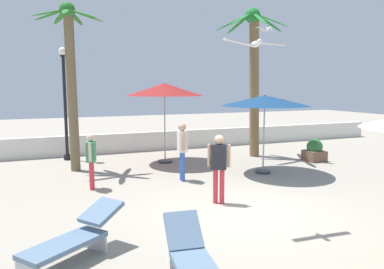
{
  "coord_description": "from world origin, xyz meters",
  "views": [
    {
      "loc": [
        -4.21,
        -7.27,
        2.85
      ],
      "look_at": [
        0.0,
        2.98,
        1.4
      ],
      "focal_mm": 34.67,
      "sensor_mm": 36.0,
      "label": 1
    }
  ],
  "objects": [
    {
      "name": "palm_tree_1",
      "position": [
        3.73,
        5.61,
        3.61
      ],
      "size": [
        2.79,
        2.82,
        5.88
      ],
      "color": "olive",
      "rests_on": "ground_plane"
    },
    {
      "name": "guest_2",
      "position": [
        -0.31,
        2.99,
        1.07
      ],
      "size": [
        0.29,
        0.56,
        1.75
      ],
      "color": "#3359B2",
      "rests_on": "ground_plane"
    },
    {
      "name": "seagull_0",
      "position": [
        -0.31,
        -1.01,
        3.66
      ],
      "size": [
        1.3,
        0.38,
        0.15
      ],
      "color": "white"
    },
    {
      "name": "patio_umbrella_0",
      "position": [
        0.05,
        5.77,
        2.71
      ],
      "size": [
        2.83,
        2.83,
        3.0
      ],
      "color": "#333338",
      "rests_on": "ground_plane"
    },
    {
      "name": "ground_plane",
      "position": [
        0.0,
        0.0,
        0.0
      ],
      "size": [
        56.0,
        56.0,
        0.0
      ],
      "primitive_type": "plane",
      "color": "#9E9384"
    },
    {
      "name": "lounge_chair_0",
      "position": [
        -3.78,
        -1.18,
        0.41
      ],
      "size": [
        1.81,
        1.52,
        0.81
      ],
      "color": "#B7B7BC",
      "rests_on": "ground_plane"
    },
    {
      "name": "guest_0",
      "position": [
        -2.97,
        3.08,
        0.93
      ],
      "size": [
        0.32,
        0.55,
        1.56
      ],
      "color": "#D8333F",
      "rests_on": "ground_plane"
    },
    {
      "name": "planter",
      "position": [
        5.45,
        3.88,
        0.38
      ],
      "size": [
        0.7,
        0.7,
        0.85
      ],
      "color": "brown",
      "rests_on": "ground_plane"
    },
    {
      "name": "patio_umbrella_1",
      "position": [
        2.51,
        2.91,
        2.37
      ],
      "size": [
        2.87,
        2.87,
        2.62
      ],
      "color": "#333338",
      "rests_on": "ground_plane"
    },
    {
      "name": "seagull_1",
      "position": [
        2.74,
        3.29,
        4.69
      ],
      "size": [
        0.97,
        0.61,
        0.14
      ],
      "color": "white"
    },
    {
      "name": "lounge_chair_1",
      "position": [
        -2.3,
        -2.72,
        0.39
      ],
      "size": [
        0.79,
        1.94,
        0.84
      ],
      "color": "#B7B7BC",
      "rests_on": "ground_plane"
    },
    {
      "name": "lamp_post_1",
      "position": [
        -3.31,
        7.68,
        2.44
      ],
      "size": [
        0.33,
        0.33,
        4.3
      ],
      "color": "black",
      "rests_on": "ground_plane"
    },
    {
      "name": "boundary_wall",
      "position": [
        0.0,
        8.51,
        0.42
      ],
      "size": [
        25.2,
        0.3,
        0.84
      ],
      "primitive_type": "cube",
      "color": "silver",
      "rests_on": "ground_plane"
    },
    {
      "name": "palm_tree_0",
      "position": [
        -3.21,
        5.64,
        3.41
      ],
      "size": [
        2.21,
        2.2,
        5.54
      ],
      "color": "brown",
      "rests_on": "ground_plane"
    },
    {
      "name": "guest_3",
      "position": [
        -0.27,
        0.61,
        1.03
      ],
      "size": [
        0.48,
        0.4,
        1.69
      ],
      "color": "#D8333F",
      "rests_on": "ground_plane"
    }
  ]
}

